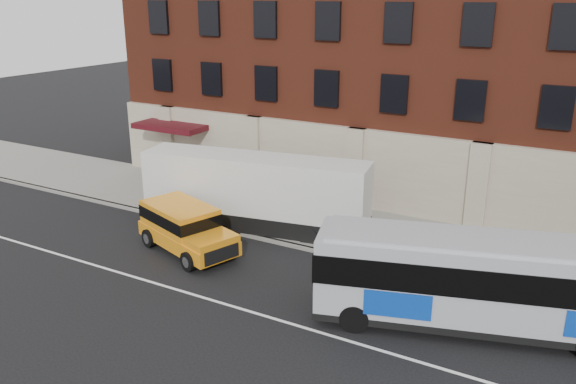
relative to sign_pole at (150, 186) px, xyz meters
The scene contains 9 objects.
ground 10.59m from the sign_pole, 35.87° to the right, with size 120.00×120.00×0.00m, color black.
sidewalk 9.07m from the sign_pole, 18.56° to the left, with size 60.00×6.00×0.15m, color gray.
kerb 8.61m from the sign_pole, ahead, with size 60.00×0.25×0.15m, color gray.
lane_line 10.31m from the sign_pole, 33.60° to the right, with size 60.00×0.12×0.01m, color white.
building 15.03m from the sign_pole, 51.75° to the left, with size 30.00×12.10×15.00m.
sign_pole is the anchor object (origin of this frame).
city_bus 17.20m from the sign_pole, ahead, with size 11.76×5.66×3.16m.
yellow_suv 5.04m from the sign_pole, 31.86° to the right, with size 5.27×3.48×1.96m.
shipping_container 5.68m from the sign_pole, ahead, with size 10.66×3.91×3.48m.
Camera 1 is at (10.83, -14.40, 10.37)m, focal length 36.63 mm.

